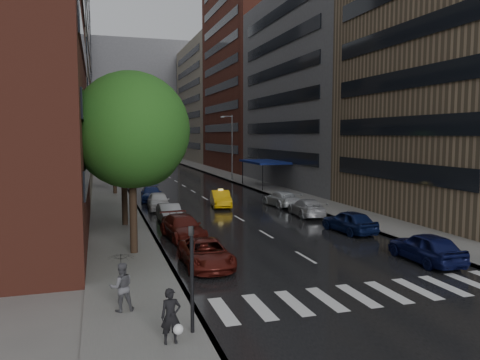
# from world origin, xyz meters

# --- Properties ---
(ground) EXTENTS (220.00, 220.00, 0.00)m
(ground) POSITION_xyz_m (0.00, 0.00, 0.00)
(ground) COLOR gray
(ground) RESTS_ON ground
(road) EXTENTS (14.00, 140.00, 0.01)m
(road) POSITION_xyz_m (0.00, 50.00, 0.01)
(road) COLOR black
(road) RESTS_ON ground
(sidewalk_left) EXTENTS (4.00, 140.00, 0.15)m
(sidewalk_left) POSITION_xyz_m (-9.00, 50.00, 0.07)
(sidewalk_left) COLOR gray
(sidewalk_left) RESTS_ON ground
(sidewalk_right) EXTENTS (4.00, 140.00, 0.15)m
(sidewalk_right) POSITION_xyz_m (9.00, 50.00, 0.07)
(sidewalk_right) COLOR gray
(sidewalk_right) RESTS_ON ground
(crosswalk) EXTENTS (13.15, 2.80, 0.01)m
(crosswalk) POSITION_xyz_m (0.20, -2.00, 0.01)
(crosswalk) COLOR silver
(crosswalk) RESTS_ON ground
(buildings_left) EXTENTS (8.00, 108.00, 38.00)m
(buildings_left) POSITION_xyz_m (-15.00, 58.79, 15.99)
(buildings_left) COLOR maroon
(buildings_left) RESTS_ON ground
(buildings_right) EXTENTS (8.05, 109.10, 36.00)m
(buildings_right) POSITION_xyz_m (15.00, 56.70, 15.03)
(buildings_right) COLOR #937A5B
(buildings_right) RESTS_ON ground
(building_far) EXTENTS (40.00, 14.00, 32.00)m
(building_far) POSITION_xyz_m (0.00, 118.00, 16.00)
(building_far) COLOR slate
(building_far) RESTS_ON ground
(tree_near) EXTENTS (6.11, 6.11, 9.74)m
(tree_near) POSITION_xyz_m (-8.60, 7.12, 6.67)
(tree_near) COLOR #382619
(tree_near) RESTS_ON ground
(tree_mid) EXTENTS (5.00, 5.00, 7.96)m
(tree_mid) POSITION_xyz_m (-8.60, 15.29, 5.45)
(tree_mid) COLOR #382619
(tree_mid) RESTS_ON ground
(tree_far) EXTENTS (4.36, 4.36, 6.95)m
(tree_far) POSITION_xyz_m (-8.60, 33.60, 4.75)
(tree_far) COLOR #382619
(tree_far) RESTS_ON ground
(taxi) EXTENTS (2.16, 4.64, 1.47)m
(taxi) POSITION_xyz_m (0.09, 21.96, 0.74)
(taxi) COLOR #DB9F0B
(taxi) RESTS_ON ground
(parked_cars_left) EXTENTS (2.54, 28.64, 1.50)m
(parked_cars_left) POSITION_xyz_m (-5.40, 15.56, 0.71)
(parked_cars_left) COLOR #551611
(parked_cars_left) RESTS_ON ground
(parked_cars_right) EXTENTS (2.41, 24.17, 1.55)m
(parked_cars_right) POSITION_xyz_m (5.40, 11.64, 0.73)
(parked_cars_right) COLOR #0D123F
(parked_cars_right) RESTS_ON ground
(ped_bag_walker) EXTENTS (0.67, 0.47, 1.69)m
(ped_bag_walker) POSITION_xyz_m (-8.36, -4.39, 0.97)
(ped_bag_walker) COLOR black
(ped_bag_walker) RESTS_ON sidewalk_left
(ped_black_umbrella) EXTENTS (0.96, 0.98, 2.09)m
(ped_black_umbrella) POSITION_xyz_m (-9.66, -1.27, 1.38)
(ped_black_umbrella) COLOR #56555B
(ped_black_umbrella) RESTS_ON sidewalk_left
(traffic_light) EXTENTS (0.18, 0.15, 3.45)m
(traffic_light) POSITION_xyz_m (-7.60, -3.81, 2.23)
(traffic_light) COLOR black
(traffic_light) RESTS_ON sidewalk_left
(street_lamp_left) EXTENTS (1.74, 0.22, 9.00)m
(street_lamp_left) POSITION_xyz_m (-7.72, 30.00, 4.89)
(street_lamp_left) COLOR gray
(street_lamp_left) RESTS_ON sidewalk_left
(street_lamp_right) EXTENTS (1.74, 0.22, 9.00)m
(street_lamp_right) POSITION_xyz_m (7.72, 45.00, 4.89)
(street_lamp_right) COLOR gray
(street_lamp_right) RESTS_ON sidewalk_right
(awning) EXTENTS (4.00, 8.00, 3.12)m
(awning) POSITION_xyz_m (8.98, 35.00, 3.13)
(awning) COLOR navy
(awning) RESTS_ON sidewalk_right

